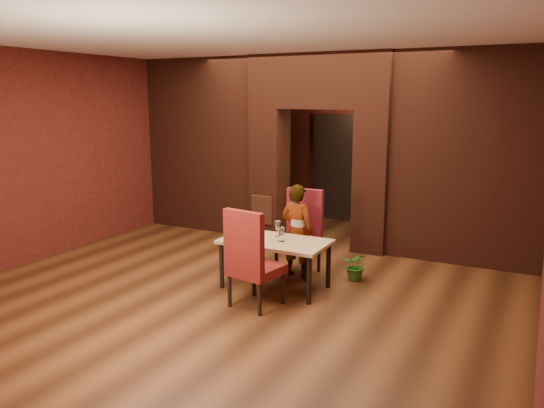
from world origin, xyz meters
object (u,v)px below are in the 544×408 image
at_px(person_seated, 297,231).
at_px(wine_glass_a, 277,229).
at_px(chair_far, 298,233).
at_px(potted_plant, 356,266).
at_px(wine_glass_b, 280,235).
at_px(chair_near, 256,257).
at_px(dining_table, 275,264).
at_px(water_bottle, 248,224).
at_px(wine_glass_c, 282,234).
at_px(wine_bucket, 237,229).

bearing_deg(person_seated, wine_glass_a, 77.05).
xyz_separation_m(chair_far, potted_plant, (0.83, 0.14, -0.40)).
relative_size(wine_glass_b, potted_plant, 0.44).
bearing_deg(wine_glass_b, chair_near, -90.73).
bearing_deg(dining_table, potted_plant, 42.11).
relative_size(chair_far, water_bottle, 4.07).
distance_m(chair_far, person_seated, 0.12).
height_order(dining_table, chair_far, chair_far).
distance_m(wine_glass_b, potted_plant, 1.25).
distance_m(chair_far, wine_glass_b, 0.70).
xyz_separation_m(chair_near, wine_glass_c, (0.04, 0.62, 0.14)).
relative_size(wine_bucket, water_bottle, 0.82).
relative_size(chair_far, wine_glass_a, 5.65).
distance_m(wine_glass_b, wine_bucket, 0.60).
height_order(wine_glass_b, water_bottle, water_bottle).
bearing_deg(person_seated, chair_near, 95.20).
distance_m(wine_glass_c, potted_plant, 1.23).
height_order(wine_glass_b, potted_plant, wine_glass_b).
distance_m(wine_glass_a, potted_plant, 1.24).
distance_m(person_seated, wine_glass_c, 0.58).
distance_m(dining_table, person_seated, 0.64).
bearing_deg(wine_glass_a, chair_near, -80.80).
height_order(wine_glass_c, water_bottle, water_bottle).
distance_m(wine_glass_a, wine_glass_c, 0.26).
bearing_deg(potted_plant, wine_glass_a, -145.98).
distance_m(dining_table, chair_far, 0.71).
bearing_deg(water_bottle, person_seated, 43.41).
bearing_deg(dining_table, wine_glass_a, 106.90).
height_order(chair_near, wine_glass_b, chair_near).
bearing_deg(water_bottle, wine_glass_b, -10.17).
bearing_deg(wine_glass_c, water_bottle, 171.85).
bearing_deg(water_bottle, dining_table, -7.49).
height_order(wine_bucket, water_bottle, water_bottle).
xyz_separation_m(wine_bucket, water_bottle, (0.05, 0.20, 0.03)).
bearing_deg(water_bottle, potted_plant, 29.07).
relative_size(chair_far, chair_near, 0.99).
height_order(dining_table, wine_glass_c, wine_glass_c).
bearing_deg(chair_near, person_seated, -79.67).
bearing_deg(wine_bucket, potted_plant, 34.37).
height_order(wine_glass_a, water_bottle, water_bottle).
relative_size(person_seated, wine_glass_b, 7.34).
relative_size(chair_near, wine_glass_a, 5.70).
distance_m(person_seated, wine_glass_a, 0.41).
xyz_separation_m(person_seated, water_bottle, (-0.51, -0.49, 0.14)).
height_order(chair_near, wine_bucket, chair_near).
bearing_deg(chair_near, wine_glass_a, -71.14).
xyz_separation_m(chair_far, water_bottle, (-0.48, -0.59, 0.20)).
relative_size(dining_table, wine_glass_a, 6.55).
bearing_deg(wine_glass_c, potted_plant, 47.30).
height_order(person_seated, wine_bucket, person_seated).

